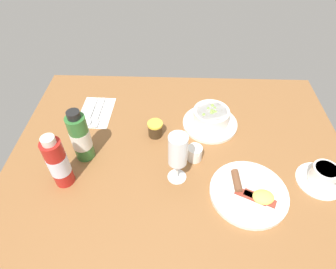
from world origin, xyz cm
name	(u,v)px	position (x,y,z in cm)	size (l,w,h in cm)	color
ground_plane	(179,153)	(0.00, 0.00, -1.50)	(110.00, 84.00, 3.00)	brown
porridge_bowl	(211,118)	(-10.92, -12.69, 3.21)	(19.33, 19.33, 7.45)	white
cutlery_setting	(96,113)	(31.47, -17.47, 0.27)	(12.36, 17.68, 0.90)	white
coffee_cup	(323,176)	(-42.13, 10.74, 2.64)	(13.70, 13.70, 6.09)	white
creamer_jug	(195,153)	(-4.92, 3.20, 2.58)	(4.86, 5.52, 5.56)	white
wine_glass	(178,152)	(0.58, 10.64, 11.53)	(5.69, 5.69, 17.41)	white
jam_jar	(155,129)	(8.26, -7.01, 2.80)	(5.15, 5.15, 5.54)	#3A2916
sauce_bottle_green	(80,137)	(30.15, 3.12, 8.50)	(5.99, 5.99, 18.65)	#337233
sauce_bottle_red	(58,163)	(33.96, 13.13, 8.52)	(5.77, 5.77, 18.58)	#B21E19
breakfast_plate	(249,193)	(-20.24, 16.19, 0.95)	(22.35, 22.35, 3.70)	white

